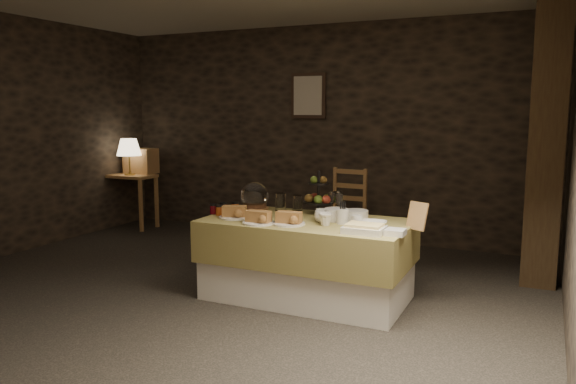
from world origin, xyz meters
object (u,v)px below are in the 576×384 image
at_px(buffet_table, 307,254).
at_px(fruit_stand, 319,197).
at_px(wine_rack, 141,161).
at_px(chair, 345,214).
at_px(table_lamp, 129,148).
at_px(timber_column, 547,142).
at_px(console_table, 130,184).

bearing_deg(buffet_table, fruit_stand, 93.43).
xyz_separation_m(wine_rack, chair, (2.97, -0.09, -0.48)).
bearing_deg(table_lamp, wine_rack, 90.00).
distance_m(table_lamp, fruit_stand, 3.47).
relative_size(timber_column, fruit_stand, 6.87).
height_order(buffet_table, chair, chair).
relative_size(console_table, chair, 1.01).
xyz_separation_m(console_table, wine_rack, (0.05, 0.18, 0.30)).
relative_size(buffet_table, console_table, 2.36).
distance_m(buffet_table, table_lamp, 3.67).
distance_m(table_lamp, timber_column, 5.02).
relative_size(chair, fruit_stand, 1.89).
relative_size(chair, timber_column, 0.28).
bearing_deg(timber_column, fruit_stand, -152.50).
height_order(chair, timber_column, timber_column).
height_order(wine_rack, chair, wine_rack).
bearing_deg(wine_rack, console_table, -105.52).
bearing_deg(console_table, table_lamp, -45.00).
relative_size(buffet_table, fruit_stand, 4.49).
relative_size(console_table, wine_rack, 1.71).
xyz_separation_m(console_table, table_lamp, (0.05, -0.05, 0.49)).
height_order(buffet_table, table_lamp, table_lamp).
bearing_deg(fruit_stand, wine_rack, 154.63).
xyz_separation_m(table_lamp, chair, (2.97, 0.14, -0.68)).
height_order(table_lamp, chair, table_lamp).
bearing_deg(chair, console_table, -174.98).
distance_m(buffet_table, console_table, 3.68).
relative_size(console_table, timber_column, 0.28).
distance_m(buffet_table, timber_column, 2.35).
xyz_separation_m(console_table, chair, (3.02, 0.09, -0.18)).
distance_m(buffet_table, fruit_stand, 0.53).
bearing_deg(buffet_table, timber_column, 35.02).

